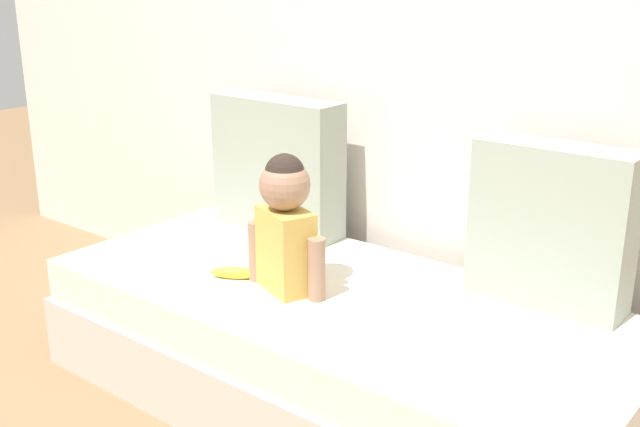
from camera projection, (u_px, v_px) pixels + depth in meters
name	position (u px, v px, depth m)	size (l,w,h in m)	color
ground_plane	(336.00, 402.00, 2.60)	(12.00, 12.00, 0.00)	#93704C
back_wall	(440.00, 4.00, 2.63)	(5.22, 0.10, 2.57)	silver
couch	(336.00, 349.00, 2.54)	(2.02, 0.88, 0.41)	beige
throw_pillow_left	(277.00, 165.00, 2.98)	(0.55, 0.16, 0.52)	#99A393
throw_pillow_right	(551.00, 226.00, 2.32)	(0.48, 0.16, 0.50)	#99A393
toddler	(285.00, 221.00, 2.42)	(0.31, 0.18, 0.45)	gold
banana	(235.00, 273.00, 2.57)	(0.17, 0.04, 0.04)	yellow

